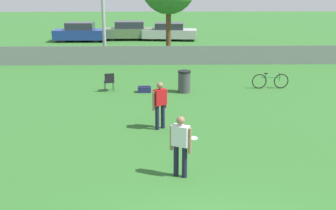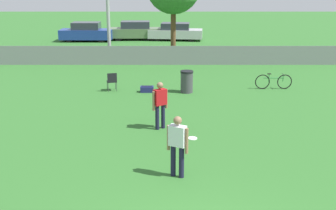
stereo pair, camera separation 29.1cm
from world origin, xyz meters
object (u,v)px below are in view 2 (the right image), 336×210
Objects in this scene: player_receiver_white at (178,142)px; folding_chair_sideline at (112,80)px; gear_bag_sideline at (147,89)px; frisbee_disc at (193,138)px; bicycle_sideline at (274,81)px; parked_car_silver at (176,32)px; trash_bin at (187,82)px; parked_car_olive at (136,31)px; player_thrower_red at (161,102)px; parked_car_blue at (87,32)px.

player_receiver_white is 1.92× the size of folding_chair_sideline.
player_receiver_white reaches higher than gear_bag_sideline.
frisbee_disc is at bearing 106.03° from player_receiver_white.
folding_chair_sideline is at bearing -177.76° from bicycle_sideline.
player_receiver_white is 24.74m from parked_car_silver.
folding_chair_sideline is at bearing 175.81° from trash_bin.
parked_car_silver is at bearing -115.73° from folding_chair_sideline.
parked_car_olive is (-3.41, 22.41, 0.71)m from frisbee_disc.
gear_bag_sideline is at bearing 63.20° from player_thrower_red.
parked_car_blue is at bearing 72.03° from player_thrower_red.
parked_car_olive reaches higher than parked_car_silver.
folding_chair_sideline is at bearing -94.89° from parked_car_silver.
parked_car_blue is (-7.33, 15.96, 0.23)m from trash_bin.
player_thrower_red reaches higher than parked_car_olive.
frisbee_disc is at bearing -82.82° from parked_car_olive.
player_thrower_red is 5.42m from folding_chair_sideline.
folding_chair_sideline is 0.19× the size of parked_car_silver.
player_thrower_red reaches higher than frisbee_disc.
player_thrower_red is 21.23m from parked_car_silver.
frisbee_disc is 0.52× the size of gear_bag_sideline.
player_receiver_white is 9.93m from bicycle_sideline.
player_receiver_white is 0.38× the size of parked_car_blue.
player_thrower_red is 1.00× the size of player_receiver_white.
parked_car_silver is at bearing 52.85° from player_thrower_red.
folding_chair_sideline is 16.57m from parked_car_olive.
gear_bag_sideline is at bearing -89.47° from parked_car_silver.
parked_car_blue reaches higher than gear_bag_sideline.
folding_chair_sideline is 0.19× the size of parked_car_olive.
player_receiver_white is 0.36× the size of parked_car_silver.
player_receiver_white reaches higher than bicycle_sideline.
parked_car_blue is (-6.25, 20.64, -0.21)m from player_thrower_red.
player_receiver_white is 25.10m from parked_car_blue.
parked_car_olive reaches higher than frisbee_disc.
player_receiver_white is at bearing -117.79° from bicycle_sideline.
gear_bag_sideline is at bearing 106.60° from frisbee_disc.
bicycle_sideline is at bearing 11.64° from player_thrower_red.
player_receiver_white is at bearing -101.46° from frisbee_disc.
parked_car_olive is (-2.88, 25.02, -0.19)m from player_receiver_white.
player_thrower_red reaches higher than folding_chair_sideline.
parked_car_silver is at bearing 84.69° from gear_bag_sideline.
parked_car_olive is at bearing 95.87° from gear_bag_sideline.
player_thrower_red is 0.95× the size of bicycle_sideline.
parked_car_silver reaches higher than folding_chair_sideline.
gear_bag_sideline is (1.56, -0.19, -0.35)m from folding_chair_sideline.
gear_bag_sideline is 16.85m from parked_car_olive.
player_receiver_white reaches higher than trash_bin.
trash_bin is (0.06, 5.61, 0.47)m from frisbee_disc.
parked_car_silver is (0.86, 21.21, -0.24)m from player_thrower_red.
parked_car_silver is at bearing 90.40° from frisbee_disc.
trash_bin is (-3.95, -0.60, 0.14)m from bicycle_sideline.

